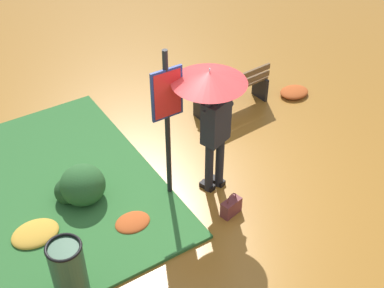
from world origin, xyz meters
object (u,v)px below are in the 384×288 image
handbag (231,207)px  park_bench (233,90)px  person_with_umbrella (212,100)px  trash_bin (69,271)px  info_sign_post (167,111)px

handbag → park_bench: bearing=-126.6°
person_with_umbrella → park_bench: size_ratio=1.45×
park_bench → trash_bin: bearing=28.6°
person_with_umbrella → info_sign_post: info_sign_post is taller
info_sign_post → handbag: 1.62m
info_sign_post → trash_bin: bearing=24.9°
info_sign_post → park_bench: (-2.03, -1.26, -1.04)m
person_with_umbrella → park_bench: (-1.50, -1.50, -1.15)m
info_sign_post → park_bench: 2.60m
info_sign_post → trash_bin: (1.84, 0.85, -1.03)m
info_sign_post → person_with_umbrella: bearing=154.9°
info_sign_post → park_bench: size_ratio=1.64×
handbag → park_bench: 2.58m
handbag → trash_bin: bearing=1.3°
person_with_umbrella → trash_bin: bearing=14.4°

